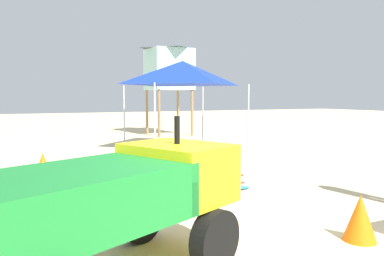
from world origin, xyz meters
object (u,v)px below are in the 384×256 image
Objects in this scene: utility_cart at (118,197)px; surfboard_pile at (197,187)px; traffic_cone_far at (360,218)px; lifeguard_tower at (169,64)px; traffic_cone_near at (43,167)px; popup_canopy at (183,73)px.

surfboard_pile is (2.09, 2.55, -0.66)m from utility_cart.
lifeguard_tower is at bearing 77.52° from traffic_cone_far.
traffic_cone_far is at bearing -75.57° from surfboard_pile.
lifeguard_tower is at bearing 70.40° from surfboard_pile.
traffic_cone_far is (2.82, -0.29, -0.51)m from utility_cart.
traffic_cone_near is (-5.97, -7.91, -2.87)m from lifeguard_tower.
utility_cart is at bearing 174.14° from traffic_cone_far.
lifeguard_tower is 13.53m from traffic_cone_far.
utility_cart is 1.23× the size of surfboard_pile.
popup_canopy reaches higher than traffic_cone_near.
traffic_cone_far is at bearing -58.10° from traffic_cone_near.
traffic_cone_near reaches higher than traffic_cone_far.
surfboard_pile is 11.11m from lifeguard_tower.
traffic_cone_near is at bearing -127.05° from lifeguard_tower.
surfboard_pile is 3.22m from traffic_cone_near.
popup_canopy is 5.97m from traffic_cone_near.
popup_canopy reaches higher than traffic_cone_far.
utility_cart is at bearing -118.11° from popup_canopy.
popup_canopy is (2.15, 5.38, 2.36)m from surfboard_pile.
popup_canopy is 0.72× the size of lifeguard_tower.
traffic_cone_far is at bearing -99.78° from popup_canopy.
lifeguard_tower reaches higher than traffic_cone_near.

